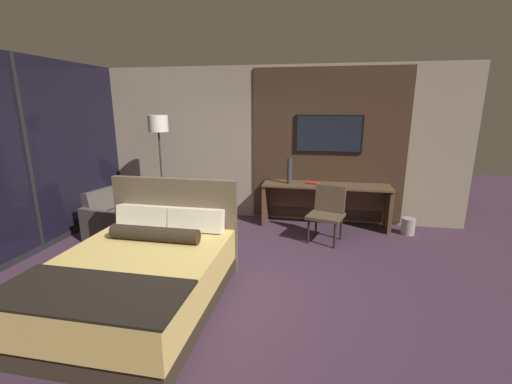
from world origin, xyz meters
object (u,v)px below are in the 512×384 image
(waste_bin, at_px, (408,226))
(book, at_px, (313,183))
(desk_chair, at_px, (328,209))
(bed, at_px, (139,277))
(vase_tall, at_px, (289,171))
(tv, at_px, (328,134))
(floor_lamp, at_px, (159,133))
(armchair_by_window, at_px, (117,221))
(desk, at_px, (325,197))

(waste_bin, bearing_deg, book, 174.45)
(waste_bin, bearing_deg, desk_chair, -159.65)
(bed, relative_size, waste_bin, 7.53)
(book, bearing_deg, vase_tall, -172.78)
(tv, relative_size, floor_lamp, 0.60)
(desk_chair, xyz_separation_m, book, (-0.26, 0.66, 0.27))
(desk_chair, relative_size, waste_bin, 3.11)
(armchair_by_window, height_order, book, book)
(desk, bearing_deg, floor_lamp, -171.57)
(book, bearing_deg, tv, 46.75)
(desk, distance_m, tv, 1.11)
(desk, relative_size, vase_tall, 4.92)
(book, bearing_deg, floor_lamp, -171.42)
(vase_tall, xyz_separation_m, waste_bin, (2.02, -0.10, -0.85))
(tv, height_order, floor_lamp, tv)
(tv, distance_m, waste_bin, 2.06)
(armchair_by_window, bearing_deg, desk, -58.72)
(desk_chair, xyz_separation_m, floor_lamp, (-2.92, 0.25, 1.13))
(tv, height_order, waste_bin, tv)
(tv, height_order, desk_chair, tv)
(armchair_by_window, relative_size, vase_tall, 2.15)
(book, bearing_deg, desk, 6.68)
(floor_lamp, bearing_deg, armchair_by_window, -119.57)
(tv, bearing_deg, bed, -121.07)
(tv, distance_m, book, 0.90)
(bed, distance_m, armchair_by_window, 2.27)
(armchair_by_window, relative_size, waste_bin, 3.43)
(tv, bearing_deg, waste_bin, -15.97)
(bed, relative_size, armchair_by_window, 2.20)
(bed, height_order, waste_bin, bed)
(armchair_by_window, height_order, vase_tall, vase_tall)
(vase_tall, height_order, book, vase_tall)
(floor_lamp, xyz_separation_m, vase_tall, (2.25, 0.35, -0.65))
(floor_lamp, bearing_deg, book, 8.58)
(armchair_by_window, distance_m, waste_bin, 4.83)
(bed, height_order, vase_tall, bed)
(tv, distance_m, armchair_by_window, 3.88)
(desk_chair, relative_size, armchair_by_window, 0.91)
(vase_tall, relative_size, waste_bin, 1.59)
(book, height_order, waste_bin, book)
(desk, height_order, waste_bin, desk)
(bed, height_order, armchair_by_window, bed)
(bed, relative_size, vase_tall, 4.73)
(bed, xyz_separation_m, tv, (1.94, 3.21, 1.27))
(desk, bearing_deg, bed, -122.83)
(armchair_by_window, height_order, waste_bin, armchair_by_window)
(desk_chair, height_order, floor_lamp, floor_lamp)
(bed, height_order, book, bed)
(desk_chair, bearing_deg, book, 127.84)
(desk_chair, height_order, vase_tall, vase_tall)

